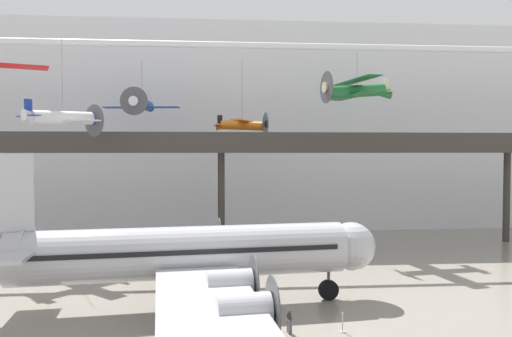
% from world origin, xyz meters
% --- Properties ---
extents(hangar_back_wall, '(140.00, 3.00, 24.99)m').
position_xyz_m(hangar_back_wall, '(0.00, 35.68, 12.49)').
color(hangar_back_wall, silver).
rests_on(hangar_back_wall, ground).
extents(mezzanine_walkway, '(110.00, 3.20, 11.45)m').
position_xyz_m(mezzanine_walkway, '(0.00, 24.70, 9.73)').
color(mezzanine_walkway, '#38332D').
rests_on(mezzanine_walkway, ground).
extents(ceiling_truss_beam, '(120.00, 0.60, 0.60)m').
position_xyz_m(ceiling_truss_beam, '(0.00, 21.72, 19.42)').
color(ceiling_truss_beam, silver).
extents(airliner_silver_main, '(25.52, 29.17, 9.51)m').
position_xyz_m(airliner_silver_main, '(-2.72, 5.74, 3.40)').
color(airliner_silver_main, '#B7BABF').
rests_on(airliner_silver_main, ground).
extents(suspended_plane_white_twin, '(6.90, 6.86, 8.17)m').
position_xyz_m(suspended_plane_white_twin, '(-13.34, 18.37, 12.40)').
color(suspended_plane_white_twin, silver).
extents(suspended_plane_orange_highwing, '(5.76, 6.72, 7.87)m').
position_xyz_m(suspended_plane_orange_highwing, '(2.21, 27.11, 12.34)').
color(suspended_plane_orange_highwing, orange).
extents(suspended_plane_green_biplane, '(7.20, 8.74, 4.94)m').
position_xyz_m(suspended_plane_green_biplane, '(13.13, 23.00, 15.50)').
color(suspended_plane_green_biplane, '#1E6B33').
extents(suspended_plane_blue_trainer, '(8.02, 6.57, 5.95)m').
position_xyz_m(suspended_plane_blue_trainer, '(-8.22, 28.52, 14.46)').
color(suspended_plane_blue_trainer, '#1E4CAD').
extents(stanchion_barrier, '(0.36, 0.36, 1.08)m').
position_xyz_m(stanchion_barrier, '(6.10, 1.08, 0.33)').
color(stanchion_barrier, '#B2B5BA').
rests_on(stanchion_barrier, ground).
extents(info_sign_pedestal, '(0.23, 0.77, 1.24)m').
position_xyz_m(info_sign_pedestal, '(3.24, 1.15, 0.46)').
color(info_sign_pedestal, '#4C4C51').
rests_on(info_sign_pedestal, ground).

